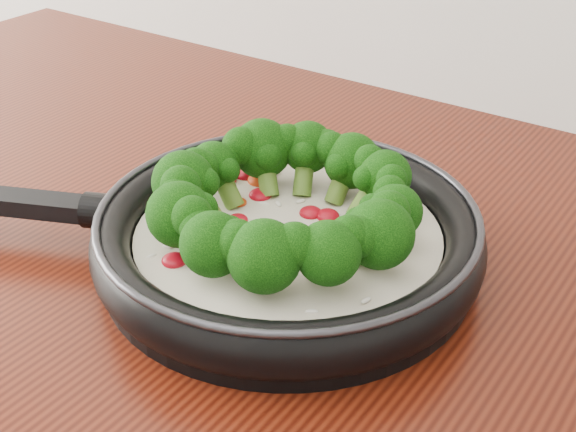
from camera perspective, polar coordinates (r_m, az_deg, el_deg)
The scene contains 1 object.
skillet at distance 0.65m, azimuth -0.33°, elevation -0.85°, with size 0.55×0.44×0.10m.
Camera 1 is at (0.32, 0.62, 1.28)m, focal length 48.14 mm.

